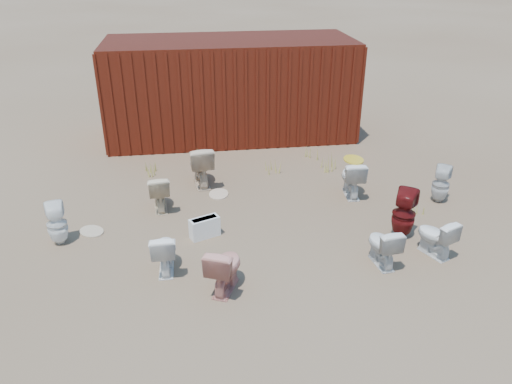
{
  "coord_description": "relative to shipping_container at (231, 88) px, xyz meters",
  "views": [
    {
      "loc": [
        -1.09,
        -7.13,
        4.42
      ],
      "look_at": [
        0.0,
        0.6,
        0.55
      ],
      "focal_mm": 35.0,
      "sensor_mm": 36.0,
      "label": 1
    }
  ],
  "objects": [
    {
      "name": "weed_clump_d",
      "position": [
        -0.94,
        -1.7,
        -1.07
      ],
      "size": [
        0.3,
        0.3,
        0.25
      ],
      "primitive_type": "cone",
      "color": "#A69A42",
      "rests_on": "ground"
    },
    {
      "name": "loose_lid_far",
      "position": [
        -2.86,
        -4.64,
        -1.19
      ],
      "size": [
        0.59,
        0.59,
        0.02
      ],
      "primitive_type": "ellipsoid",
      "rotation": [
        0.0,
        0.0,
        0.78
      ],
      "color": "tan",
      "rests_on": "ground"
    },
    {
      "name": "toilet_front_e",
      "position": [
        2.63,
        -6.1,
        -0.87
      ],
      "size": [
        0.58,
        0.73,
        0.65
      ],
      "primitive_type": "imported",
      "rotation": [
        0.0,
        0.0,
        3.54
      ],
      "color": "white",
      "rests_on": "ground"
    },
    {
      "name": "toilet_back_a",
      "position": [
        -3.31,
        -4.93,
        -0.84
      ],
      "size": [
        0.4,
        0.4,
        0.72
      ],
      "primitive_type": "imported",
      "rotation": [
        0.0,
        0.0,
        3.4
      ],
      "color": "white",
      "rests_on": "ground"
    },
    {
      "name": "shipping_container",
      "position": [
        0.0,
        0.0,
        0.0
      ],
      "size": [
        6.0,
        2.4,
        2.4
      ],
      "primitive_type": "cube",
      "color": "#47180B",
      "rests_on": "ground"
    },
    {
      "name": "toilet_back_yellowlid",
      "position": [
        1.98,
        -3.88,
        -0.83
      ],
      "size": [
        0.47,
        0.76,
        0.74
      ],
      "primitive_type": "imported",
      "rotation": [
        0.0,
        0.0,
        3.06
      ],
      "color": "silver",
      "rests_on": "ground"
    },
    {
      "name": "weed_clump_f",
      "position": [
        2.96,
        -4.76,
        -1.1
      ],
      "size": [
        0.28,
        0.28,
        0.2
      ],
      "primitive_type": "cone",
      "color": "#A69A42",
      "rests_on": "ground"
    },
    {
      "name": "toilet_back_e",
      "position": [
        3.57,
        -4.38,
        -0.84
      ],
      "size": [
        0.46,
        0.46,
        0.72
      ],
      "primitive_type": "imported",
      "rotation": [
        0.0,
        0.0,
        2.51
      ],
      "color": "silver",
      "rests_on": "ground"
    },
    {
      "name": "weed_clump_a",
      "position": [
        -1.92,
        -2.32,
        -1.07
      ],
      "size": [
        0.36,
        0.36,
        0.27
      ],
      "primitive_type": "cone",
      "color": "#A69A42",
      "rests_on": "ground"
    },
    {
      "name": "toilet_front_maroon",
      "position": [
        2.35,
        -5.51,
        -0.78
      ],
      "size": [
        0.54,
        0.54,
        0.85
      ],
      "primitive_type": "imported",
      "rotation": [
        0.0,
        0.0,
        2.52
      ],
      "color": "#5D0F10",
      "rests_on": "ground"
    },
    {
      "name": "weed_clump_b",
      "position": [
        0.67,
        -2.6,
        -1.05
      ],
      "size": [
        0.32,
        0.32,
        0.29
      ],
      "primitive_type": "cone",
      "color": "#A69A42",
      "rests_on": "ground"
    },
    {
      "name": "toilet_front_c",
      "position": [
        1.71,
        -6.24,
        -0.87
      ],
      "size": [
        0.44,
        0.69,
        0.66
      ],
      "primitive_type": "imported",
      "rotation": [
        0.0,
        0.0,
        3.26
      ],
      "color": "silver",
      "rests_on": "ground"
    },
    {
      "name": "loose_lid_near",
      "position": [
        -0.59,
        -3.52,
        -1.19
      ],
      "size": [
        0.46,
        0.55,
        0.02
      ],
      "primitive_type": "ellipsoid",
      "rotation": [
        0.0,
        0.0,
        -0.18
      ],
      "color": "#CEB396",
      "rests_on": "ground"
    },
    {
      "name": "toilet_back_beige_left",
      "position": [
        -1.71,
        -3.94,
        -0.85
      ],
      "size": [
        0.45,
        0.72,
        0.7
      ],
      "primitive_type": "imported",
      "rotation": [
        0.0,
        0.0,
        3.24
      ],
      "color": "beige",
      "rests_on": "ground"
    },
    {
      "name": "yellow_lid",
      "position": [
        1.98,
        -3.88,
        -0.45
      ],
      "size": [
        0.38,
        0.47,
        0.02
      ],
      "primitive_type": "ellipsoid",
      "color": "gold",
      "rests_on": "toilet_back_yellowlid"
    },
    {
      "name": "toilet_front_pink",
      "position": [
        -0.72,
        -6.53,
        -0.84
      ],
      "size": [
        0.66,
        0.81,
        0.72
      ],
      "primitive_type": "imported",
      "rotation": [
        0.0,
        0.0,
        2.72
      ],
      "color": "tan",
      "rests_on": "ground"
    },
    {
      "name": "weed_clump_c",
      "position": [
        1.93,
        -2.59,
        -1.02
      ],
      "size": [
        0.36,
        0.36,
        0.37
      ],
      "primitive_type": "cone",
      "color": "#A69A42",
      "rests_on": "ground"
    },
    {
      "name": "ground",
      "position": [
        0.0,
        -5.2,
        -1.2
      ],
      "size": [
        100.0,
        100.0,
        0.0
      ],
      "primitive_type": "plane",
      "color": "brown",
      "rests_on": "ground"
    },
    {
      "name": "toilet_front_a",
      "position": [
        -1.57,
        -5.94,
        -0.86
      ],
      "size": [
        0.38,
        0.66,
        0.67
      ],
      "primitive_type": "imported",
      "rotation": [
        0.0,
        0.0,
        3.13
      ],
      "color": "white",
      "rests_on": "ground"
    },
    {
      "name": "loose_tank",
      "position": [
        -0.93,
        -5.06,
        -1.02
      ],
      "size": [
        0.54,
        0.38,
        0.35
      ],
      "primitive_type": "cube",
      "rotation": [
        0.0,
        0.0,
        0.39
      ],
      "color": "white",
      "rests_on": "ground"
    },
    {
      "name": "weed_clump_e",
      "position": [
        1.72,
        -1.91,
        -1.05
      ],
      "size": [
        0.34,
        0.34,
        0.3
      ],
      "primitive_type": "cone",
      "color": "#A69A42",
      "rests_on": "ground"
    },
    {
      "name": "toilet_back_beige_right",
      "position": [
        -0.91,
        -2.98,
        -0.77
      ],
      "size": [
        0.57,
        0.89,
        0.86
      ],
      "primitive_type": "imported",
      "rotation": [
        0.0,
        0.0,
        3.25
      ],
      "color": "beige",
      "rests_on": "ground"
    }
  ]
}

